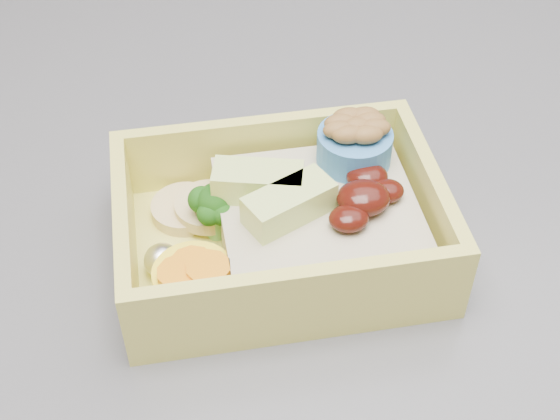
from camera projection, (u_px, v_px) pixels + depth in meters
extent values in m
cube|color=#DBD55A|center=(280.00, 248.00, 0.46)|extent=(0.19, 0.14, 0.01)
cube|color=#DBD55A|center=(263.00, 147.00, 0.49)|extent=(0.18, 0.02, 0.04)
cube|color=#DBD55A|center=(301.00, 300.00, 0.40)|extent=(0.18, 0.02, 0.04)
cube|color=#DBD55A|center=(427.00, 198.00, 0.45)|extent=(0.01, 0.12, 0.04)
cube|color=#DBD55A|center=(125.00, 236.00, 0.43)|extent=(0.01, 0.12, 0.04)
cube|color=tan|center=(318.00, 221.00, 0.45)|extent=(0.12, 0.11, 0.03)
ellipsoid|color=#340C07|center=(363.00, 198.00, 0.43)|extent=(0.03, 0.03, 0.02)
ellipsoid|color=#340C07|center=(367.00, 177.00, 0.45)|extent=(0.03, 0.02, 0.01)
ellipsoid|color=#340C07|center=(349.00, 219.00, 0.42)|extent=(0.02, 0.02, 0.01)
ellipsoid|color=#340C07|center=(386.00, 191.00, 0.44)|extent=(0.02, 0.02, 0.01)
cube|color=#CFE97A|center=(289.00, 204.00, 0.43)|extent=(0.06, 0.04, 0.02)
cube|color=#CFE97A|center=(258.00, 182.00, 0.44)|extent=(0.05, 0.03, 0.02)
cylinder|color=#6BAC5C|center=(216.00, 224.00, 0.46)|extent=(0.01, 0.01, 0.02)
sphere|color=#1A5012|center=(215.00, 202.00, 0.45)|extent=(0.02, 0.02, 0.02)
sphere|color=#1A5012|center=(228.00, 198.00, 0.45)|extent=(0.02, 0.02, 0.02)
sphere|color=#1A5012|center=(202.00, 200.00, 0.45)|extent=(0.02, 0.02, 0.02)
sphere|color=#1A5012|center=(222.00, 213.00, 0.44)|extent=(0.01, 0.01, 0.01)
sphere|color=#1A5012|center=(209.00, 214.00, 0.44)|extent=(0.01, 0.01, 0.01)
sphere|color=#1A5012|center=(213.00, 195.00, 0.45)|extent=(0.01, 0.01, 0.01)
cylinder|color=yellow|center=(194.00, 283.00, 0.42)|extent=(0.04, 0.04, 0.02)
cylinder|color=orange|center=(192.00, 264.00, 0.42)|extent=(0.02, 0.02, 0.00)
cylinder|color=orange|center=(180.00, 273.00, 0.41)|extent=(0.02, 0.02, 0.00)
cylinder|color=orange|center=(208.00, 268.00, 0.41)|extent=(0.02, 0.02, 0.00)
cylinder|color=tan|center=(185.00, 209.00, 0.47)|extent=(0.04, 0.04, 0.01)
cylinder|color=tan|center=(208.00, 207.00, 0.47)|extent=(0.04, 0.04, 0.01)
ellipsoid|color=white|center=(235.00, 187.00, 0.48)|extent=(0.02, 0.02, 0.02)
ellipsoid|color=white|center=(162.00, 260.00, 0.44)|extent=(0.02, 0.02, 0.02)
cylinder|color=#3A80C8|center=(354.00, 147.00, 0.46)|extent=(0.04, 0.04, 0.02)
ellipsoid|color=brown|center=(356.00, 127.00, 0.45)|extent=(0.02, 0.01, 0.01)
ellipsoid|color=brown|center=(370.00, 121.00, 0.45)|extent=(0.02, 0.01, 0.01)
ellipsoid|color=brown|center=(340.00, 123.00, 0.45)|extent=(0.02, 0.01, 0.01)
ellipsoid|color=brown|center=(366.00, 135.00, 0.44)|extent=(0.02, 0.01, 0.01)
ellipsoid|color=brown|center=(348.00, 134.00, 0.45)|extent=(0.02, 0.01, 0.01)
ellipsoid|color=brown|center=(374.00, 128.00, 0.45)|extent=(0.02, 0.01, 0.01)
ellipsoid|color=brown|center=(349.00, 116.00, 0.46)|extent=(0.02, 0.01, 0.01)
ellipsoid|color=brown|center=(364.00, 116.00, 0.46)|extent=(0.02, 0.01, 0.01)
ellipsoid|color=brown|center=(339.00, 130.00, 0.45)|extent=(0.02, 0.01, 0.01)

